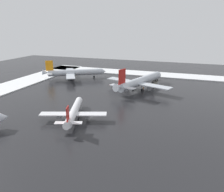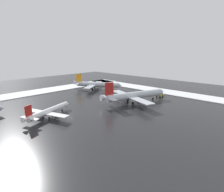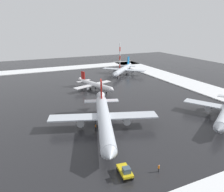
# 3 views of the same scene
# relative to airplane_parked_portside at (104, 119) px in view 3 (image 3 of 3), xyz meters

# --- Properties ---
(ground_plane) EXTENTS (240.00, 240.00, 0.00)m
(ground_plane) POSITION_rel_airplane_parked_portside_xyz_m (31.98, -10.71, -3.84)
(ground_plane) COLOR #232326
(snow_bank_far) EXTENTS (152.00, 16.00, 0.40)m
(snow_bank_far) POSITION_rel_airplane_parked_portside_xyz_m (31.98, -60.71, -3.64)
(snow_bank_far) COLOR white
(snow_bank_far) RESTS_ON ground_plane
(snow_bank_right) EXTENTS (14.00, 116.00, 0.40)m
(snow_bank_right) POSITION_rel_airplane_parked_portside_xyz_m (98.98, -10.71, -3.64)
(snow_bank_right) COLOR white
(snow_bank_right) RESTS_ON ground_plane
(airplane_parked_portside) EXTENTS (38.03, 32.08, 11.63)m
(airplane_parked_portside) POSITION_rel_airplane_parked_portside_xyz_m (0.00, 0.00, 0.00)
(airplane_parked_portside) COLOR silver
(airplane_parked_portside) RESTS_ON ground_plane
(airplane_foreground_jet) EXTENTS (24.31, 20.52, 7.45)m
(airplane_foreground_jet) POSITION_rel_airplane_parked_portside_xyz_m (40.67, -12.21, -1.38)
(airplane_foreground_jet) COLOR white
(airplane_foreground_jet) RESTS_ON ground_plane
(airplane_distant_tail) EXTENTS (25.59, 25.32, 9.66)m
(airplane_distant_tail) POSITION_rel_airplane_parked_portside_xyz_m (64.02, -38.98, -0.65)
(airplane_distant_tail) COLOR silver
(airplane_distant_tail) RESTS_ON ground_plane
(pushback_tug) EXTENTS (4.83, 2.77, 2.50)m
(pushback_tug) POSITION_rel_airplane_parked_portside_xyz_m (-20.44, 3.81, -2.56)
(pushback_tug) COLOR gold
(pushback_tug) RESTS_ON ground_plane
(ground_crew_by_nose_gear) EXTENTS (0.36, 0.36, 1.71)m
(ground_crew_by_nose_gear) POSITION_rel_airplane_parked_portside_xyz_m (1.81, 1.97, -2.87)
(ground_crew_by_nose_gear) COLOR black
(ground_crew_by_nose_gear) RESTS_ON ground_plane
(ground_crew_mid_apron) EXTENTS (0.36, 0.36, 1.71)m
(ground_crew_mid_apron) POSITION_rel_airplane_parked_portside_xyz_m (-22.09, -3.29, -2.87)
(ground_crew_mid_apron) COLOR black
(ground_crew_mid_apron) RESTS_ON ground_plane
(antenna_mast) EXTENTS (0.70, 0.70, 17.93)m
(antenna_mast) POSITION_rel_airplane_parked_portside_xyz_m (83.40, -46.55, 5.12)
(antenna_mast) COLOR red
(antenna_mast) RESTS_ON ground_plane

